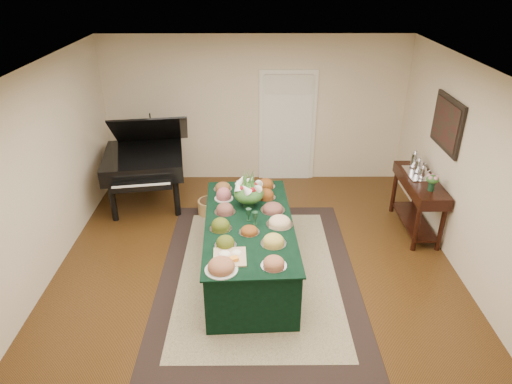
{
  "coord_description": "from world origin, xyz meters",
  "views": [
    {
      "loc": [
        -0.04,
        -5.13,
        3.83
      ],
      "look_at": [
        0.0,
        0.3,
        1.05
      ],
      "focal_mm": 32.0,
      "sensor_mm": 36.0,
      "label": 1
    }
  ],
  "objects_px": {
    "buffet_table": "(249,247)",
    "mahogany_sideboard": "(419,190)",
    "grand_piano": "(144,160)",
    "floral_centerpiece": "(249,190)"
  },
  "relations": [
    {
      "from": "floral_centerpiece",
      "to": "grand_piano",
      "type": "xyz_separation_m",
      "value": [
        -1.77,
        1.6,
        -0.25
      ]
    },
    {
      "from": "grand_piano",
      "to": "mahogany_sideboard",
      "type": "xyz_separation_m",
      "value": [
        4.37,
        -0.93,
        -0.12
      ]
    },
    {
      "from": "floral_centerpiece",
      "to": "mahogany_sideboard",
      "type": "relative_size",
      "value": 0.31
    },
    {
      "from": "buffet_table",
      "to": "grand_piano",
      "type": "distance_m",
      "value": 2.73
    },
    {
      "from": "floral_centerpiece",
      "to": "grand_piano",
      "type": "relative_size",
      "value": 0.24
    },
    {
      "from": "mahogany_sideboard",
      "to": "grand_piano",
      "type": "bearing_deg",
      "value": 168.04
    },
    {
      "from": "buffet_table",
      "to": "mahogany_sideboard",
      "type": "xyz_separation_m",
      "value": [
        2.59,
        1.1,
        0.28
      ]
    },
    {
      "from": "buffet_table",
      "to": "floral_centerpiece",
      "type": "distance_m",
      "value": 0.77
    },
    {
      "from": "buffet_table",
      "to": "mahogany_sideboard",
      "type": "distance_m",
      "value": 2.83
    },
    {
      "from": "buffet_table",
      "to": "floral_centerpiece",
      "type": "bearing_deg",
      "value": 90.66
    }
  ]
}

